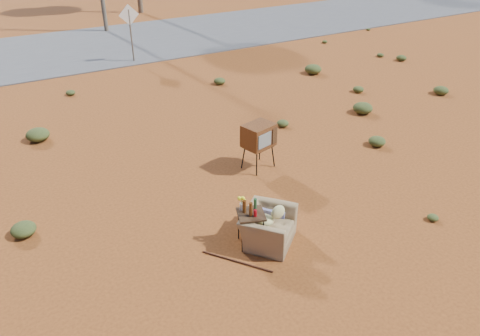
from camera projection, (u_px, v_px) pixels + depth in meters
ground at (269, 237)px, 8.76m from camera, size 140.00×140.00×0.00m
highway at (77, 49)px, 20.04m from camera, size 140.00×7.00×0.04m
armchair at (269, 221)px, 8.53m from camera, size 1.24×1.31×0.86m
tv_unit at (259, 136)px, 10.68m from camera, size 0.80×0.70×1.10m
side_table at (249, 212)px, 8.27m from camera, size 0.61×0.61×0.96m
rusty_bar at (237, 261)px, 8.14m from camera, size 0.82×1.10×0.04m
road_sign at (130, 23)px, 17.70m from camera, size 0.78×0.06×2.19m
scrub_patch at (144, 148)px, 11.65m from camera, size 17.49×8.07×0.33m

